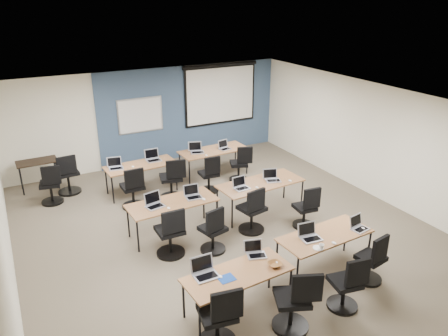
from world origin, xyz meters
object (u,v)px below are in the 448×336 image
laptop_5 (193,194)px  laptop_9 (153,158)px  utility_table (37,164)px  spare_chair_a (68,177)px  training_table_front_left (238,276)px  task_chair_4 (171,236)px  whiteboard (140,115)px  laptop_10 (196,150)px  task_chair_1 (295,305)px  laptop_8 (115,166)px  training_table_mid_left (172,204)px  spare_chair_b (51,188)px  task_chair_10 (210,177)px  task_chair_6 (253,213)px  training_table_front_right (325,237)px  task_chair_5 (213,233)px  task_chair_7 (306,211)px  training_table_mid_right (261,184)px  task_chair_3 (372,262)px  laptop_0 (205,271)px  task_chair_9 (172,182)px  projector_screen (221,91)px  laptop_4 (154,203)px  laptop_6 (241,186)px  task_chair_8 (133,191)px  training_table_back_left (141,167)px  training_table_back_right (214,151)px  laptop_1 (255,252)px  task_chair_0 (220,321)px  laptop_11 (224,147)px  task_chair_11 (240,167)px

laptop_5 → laptop_9: (-0.02, 2.39, 0.00)m
utility_table → spare_chair_a: bearing=-46.7°
training_table_front_left → task_chair_4: size_ratio=1.64×
whiteboard → laptop_10: size_ratio=3.67×
task_chair_1 → laptop_8: size_ratio=3.04×
training_table_mid_left → spare_chair_b: spare_chair_b is taller
task_chair_10 → training_table_front_left: bearing=-107.5°
task_chair_6 → laptop_10: task_chair_6 is taller
training_table_front_right → task_chair_5: size_ratio=1.74×
task_chair_5 → task_chair_7: 2.14m
whiteboard → task_chair_4: (-1.03, -4.79, -1.03)m
training_table_mid_right → utility_table: 5.59m
task_chair_3 → laptop_8: size_ratio=2.82×
laptop_0 → training_table_mid_left: bearing=79.5°
task_chair_9 → task_chair_10: task_chair_9 is taller
task_chair_5 → training_table_front_right: bearing=-57.6°
spare_chair_b → task_chair_4: bearing=-53.0°
training_table_front_left → task_chair_6: 2.51m
laptop_10 → projector_screen: bearing=64.6°
training_table_mid_right → laptop_4: bearing=175.7°
whiteboard → laptop_5: bearing=-93.4°
spare_chair_b → projector_screen: bearing=26.0°
whiteboard → laptop_4: whiteboard is taller
task_chair_9 → laptop_6: bearing=-46.4°
laptop_6 → task_chair_8: task_chair_8 is taller
whiteboard → task_chair_6: (0.78, -4.74, -1.03)m
task_chair_10 → utility_table: (-3.70, 2.17, 0.26)m
task_chair_4 → training_table_back_left: bearing=83.1°
utility_table → training_table_front_right: bearing=-57.4°
task_chair_5 → laptop_5: bearing=75.2°
training_table_back_right → laptop_10: (-0.48, 0.04, 0.11)m
training_table_front_left → laptop_5: (0.47, 2.70, 0.11)m
training_table_front_right → task_chair_3: size_ratio=1.78×
training_table_back_right → laptop_1: (-1.64, -4.76, 0.10)m
laptop_4 → task_chair_9: 1.85m
task_chair_0 → laptop_5: (1.03, 3.17, 0.37)m
laptop_5 → task_chair_9: task_chair_9 is taller
spare_chair_b → laptop_4: bearing=-47.7°
task_chair_8 → utility_table: (-1.79, 2.13, 0.24)m
task_chair_8 → laptop_9: task_chair_8 is taller
training_table_mid_right → task_chair_0: 4.12m
laptop_6 → task_chair_8: bearing=136.3°
laptop_4 → utility_table: size_ratio=0.36×
task_chair_0 → laptop_11: (2.97, 5.47, 0.36)m
whiteboard → laptop_8: bearing=-125.0°
laptop_1 → task_chair_1: task_chair_1 is taller
whiteboard → laptop_6: size_ratio=4.03×
laptop_0 → whiteboard: bearing=80.1°
laptop_11 → spare_chair_b: spare_chair_b is taller
laptop_5 → task_chair_11: size_ratio=0.33×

